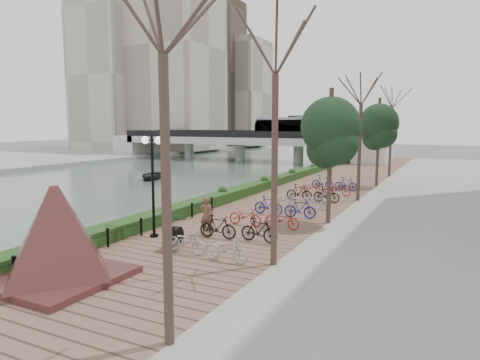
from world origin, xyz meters
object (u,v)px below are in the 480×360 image
Objects in this scene: pedestrian at (207,216)px; lamppost at (152,163)px; motorcycle at (174,234)px; boat at (152,175)px; granite_monument at (56,233)px.

lamppost is at bearing 17.85° from pedestrian.
pedestrian reaches higher than motorcycle.
pedestrian reaches higher than boat.
granite_monument is at bearing -83.42° from lamppost.
granite_monument is at bearing -78.32° from boat.
pedestrian is at bearing 79.92° from granite_monument.
boat is (-16.57, 17.09, -0.93)m from pedestrian.
pedestrian is at bearing 72.89° from motorcycle.
motorcycle is 0.42× the size of boat.
granite_monument is at bearing 62.50° from pedestrian.
granite_monument is 28.44m from boat.
boat is (-15.36, 23.88, -1.58)m from granite_monument.
lamppost is (-0.63, 5.49, 1.70)m from granite_monument.
motorcycle is at bearing 77.38° from granite_monument.
motorcycle is at bearing 67.92° from pedestrian.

